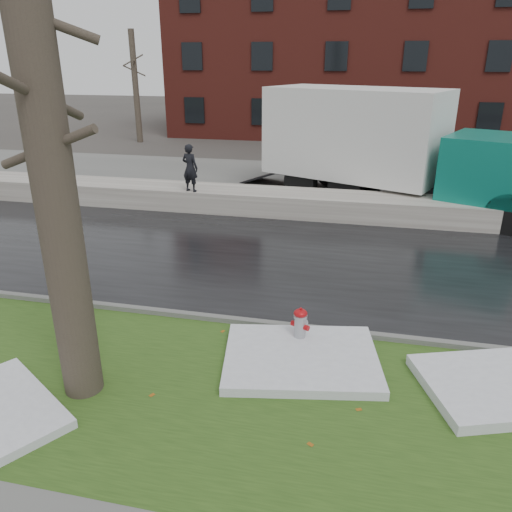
% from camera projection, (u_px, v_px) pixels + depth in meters
% --- Properties ---
extents(ground, '(120.00, 120.00, 0.00)m').
position_uv_depth(ground, '(233.00, 353.00, 8.94)').
color(ground, '#47423D').
rests_on(ground, ground).
extents(verge, '(60.00, 4.50, 0.04)m').
position_uv_depth(verge, '(212.00, 394.00, 7.80)').
color(verge, '#284416').
rests_on(verge, ground).
extents(road, '(60.00, 7.00, 0.03)m').
position_uv_depth(road, '(278.00, 260.00, 13.02)').
color(road, black).
rests_on(road, ground).
extents(parking_lot, '(60.00, 9.00, 0.03)m').
position_uv_depth(parking_lot, '(315.00, 185.00, 20.72)').
color(parking_lot, slate).
rests_on(parking_lot, ground).
extents(curb, '(60.00, 0.15, 0.14)m').
position_uv_depth(curb, '(246.00, 322.00, 9.82)').
color(curb, slate).
rests_on(curb, ground).
extents(snowbank, '(60.00, 1.60, 0.75)m').
position_uv_depth(snowbank, '(301.00, 204.00, 16.69)').
color(snowbank, beige).
rests_on(snowbank, ground).
extents(brick_building, '(26.00, 12.00, 10.00)m').
position_uv_depth(brick_building, '(376.00, 56.00, 33.87)').
color(brick_building, maroon).
rests_on(brick_building, ground).
extents(bg_tree_left, '(1.40, 1.62, 6.50)m').
position_uv_depth(bg_tree_left, '(136.00, 86.00, 30.10)').
color(bg_tree_left, brown).
rests_on(bg_tree_left, ground).
extents(bg_tree_center, '(1.40, 1.62, 6.50)m').
position_uv_depth(bg_tree_center, '(248.00, 84.00, 32.50)').
color(bg_tree_center, brown).
rests_on(bg_tree_center, ground).
extents(fire_hydrant, '(0.36, 0.35, 0.74)m').
position_uv_depth(fire_hydrant, '(300.00, 325.00, 9.00)').
color(fire_hydrant, '#A2A4AA').
rests_on(fire_hydrant, verge).
extents(tree, '(1.53, 1.83, 7.37)m').
position_uv_depth(tree, '(49.00, 153.00, 6.55)').
color(tree, brown).
rests_on(tree, verge).
extents(box_truck, '(11.68, 6.42, 3.96)m').
position_uv_depth(box_truck, '(387.00, 145.00, 17.42)').
color(box_truck, black).
rests_on(box_truck, ground).
extents(worker, '(0.65, 0.51, 1.57)m').
position_uv_depth(worker, '(190.00, 168.00, 16.46)').
color(worker, black).
rests_on(worker, snowbank).
extents(snow_patch_near, '(2.92, 2.43, 0.16)m').
position_uv_depth(snow_patch_near, '(301.00, 358.00, 8.56)').
color(snow_patch_near, silver).
rests_on(snow_patch_near, verge).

